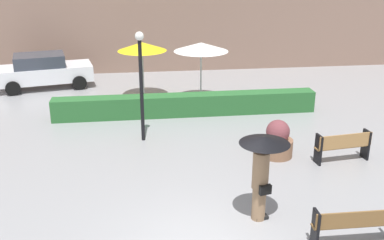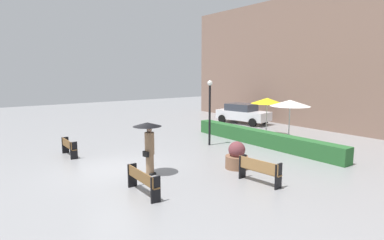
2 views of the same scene
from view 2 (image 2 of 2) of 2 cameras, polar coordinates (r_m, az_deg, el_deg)
ground_plane at (r=13.72m, az=-13.68°, el=-8.79°), size 60.00×60.00×0.00m
bench_far_right at (r=11.93m, az=12.02°, el=-8.71°), size 1.73×0.56×0.91m
bench_near_left at (r=16.49m, az=-21.42°, el=-4.44°), size 1.54×0.35×0.83m
bench_near_right at (r=10.79m, az=-9.01°, el=-10.60°), size 1.83×0.35×0.85m
pedestrian_with_umbrella at (r=12.56m, az=-7.88°, el=-3.42°), size 1.13×1.13×2.12m
planter_pot at (r=13.59m, az=8.09°, el=-6.61°), size 0.96×0.96×1.16m
lamp_post at (r=17.42m, az=3.23°, el=2.64°), size 0.28×0.28×3.61m
patio_umbrella_yellow at (r=20.51m, az=13.45°, el=3.40°), size 2.03×2.03×2.44m
patio_umbrella_white at (r=18.41m, az=17.34°, el=2.93°), size 2.20×2.20×2.53m
hedge_strip at (r=18.08m, az=12.35°, el=-3.20°), size 10.05×0.70×0.81m
building_facade at (r=24.20m, az=24.05°, el=9.75°), size 28.00×1.20×9.66m
parked_car at (r=25.45m, az=9.14°, el=1.23°), size 4.47×2.63×1.57m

